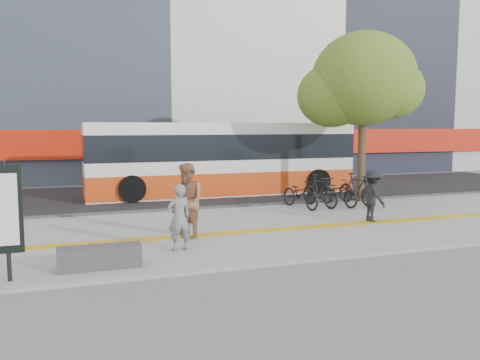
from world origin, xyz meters
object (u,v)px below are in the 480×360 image
object	(u,v)px
signboard	(6,211)
seated_woman	(179,217)
street_tree	(361,81)
bench	(100,257)
bus	(222,161)
pedestrian_tan	(187,201)
pedestrian_dark	(373,196)

from	to	relation	value
signboard	seated_woman	bearing A→B (deg)	19.53
signboard	street_tree	xyz separation A→B (m)	(11.38, 6.33, 3.15)
bench	seated_woman	size ratio (longest dim) A/B	1.06
bench	street_tree	bearing A→B (deg)	31.62
street_tree	bus	distance (m)	6.37
seated_woman	pedestrian_tan	xyz separation A→B (m)	(0.47, 1.16, 0.19)
bus	pedestrian_dark	world-z (taller)	bus
pedestrian_tan	pedestrian_dark	distance (m)	5.63
signboard	pedestrian_dark	size ratio (longest dim) A/B	1.44
bus	pedestrian_dark	xyz separation A→B (m)	(2.32, -7.36, -0.61)
street_tree	signboard	bearing A→B (deg)	-150.93
seated_woman	pedestrian_dark	size ratio (longest dim) A/B	0.99
bus	seated_woman	xyz separation A→B (m)	(-3.77, -8.80, -0.61)
pedestrian_dark	bench	bearing A→B (deg)	102.81
seated_woman	pedestrian_tan	distance (m)	1.26
signboard	pedestrian_tan	distance (m)	4.55
signboard	bus	xyz separation A→B (m)	(7.17, 10.01, 0.08)
pedestrian_dark	signboard	bearing A→B (deg)	101.86
pedestrian_tan	bus	bearing A→B (deg)	138.47
bench	pedestrian_dark	distance (m)	8.25
signboard	pedestrian_dark	world-z (taller)	signboard
bench	street_tree	xyz separation A→B (m)	(9.78, 6.02, 4.21)
street_tree	pedestrian_dark	distance (m)	5.53
bench	bus	distance (m)	11.25
signboard	seated_woman	size ratio (longest dim) A/B	1.46
seated_woman	pedestrian_tan	size ratio (longest dim) A/B	0.80
bench	pedestrian_dark	size ratio (longest dim) A/B	1.05
signboard	seated_woman	xyz separation A→B (m)	(3.40, 1.21, -0.53)
bench	seated_woman	world-z (taller)	seated_woman
pedestrian_tan	pedestrian_dark	bearing A→B (deg)	74.76
bench	bus	size ratio (longest dim) A/B	0.14
bench	signboard	world-z (taller)	signboard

